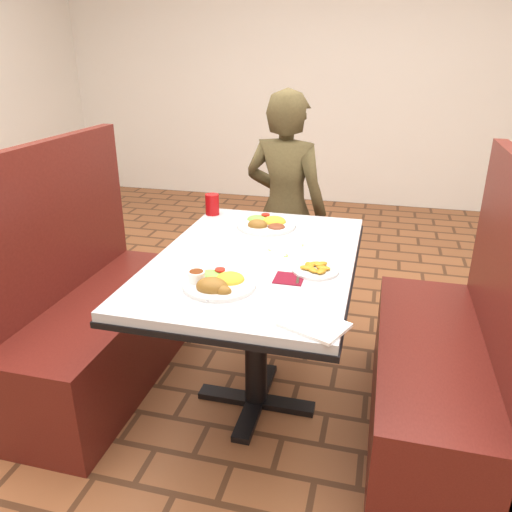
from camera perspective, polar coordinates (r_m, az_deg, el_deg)
name	(u,v)px	position (r m, az deg, el deg)	size (l,w,h in m)	color
dining_table	(256,277)	(2.10, 0.00, -2.42)	(0.81, 1.21, 0.75)	silver
booth_bench_left	(96,321)	(2.55, -17.80, -7.05)	(0.47, 1.20, 1.17)	maroon
booth_bench_right	(445,369)	(2.23, 20.75, -12.02)	(0.47, 1.20, 1.17)	maroon
diner_person	(285,210)	(2.91, 3.37, 5.25)	(0.50, 0.32, 1.36)	brown
near_dinner_plate	(218,280)	(1.79, -4.41, -2.70)	(0.26, 0.26, 0.08)	white
far_dinner_plate	(267,221)	(2.41, 1.22, 3.98)	(0.28, 0.28, 0.07)	white
plantain_plate	(315,269)	(1.93, 6.81, -1.47)	(0.18, 0.18, 0.03)	white
maroon_napkin	(289,279)	(1.86, 3.79, -2.59)	(0.11, 0.11, 0.00)	maroon
spoon_utensil	(298,276)	(1.88, 4.85, -2.30)	(0.01, 0.13, 0.00)	silver
red_tumbler	(212,204)	(2.59, -5.02, 5.90)	(0.07, 0.07, 0.11)	#AD0B0D
paper_napkin	(314,325)	(1.56, 6.66, -7.80)	(0.19, 0.14, 0.01)	white
knife_utensil	(220,284)	(1.80, -4.19, -3.23)	(0.01, 0.18, 0.00)	silver
fork_utensil	(210,291)	(1.75, -5.30, -4.06)	(0.01, 0.14, 0.00)	silver
lettuce_shreds	(269,251)	(2.11, 1.46, 0.53)	(0.28, 0.32, 0.00)	#94BE4C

